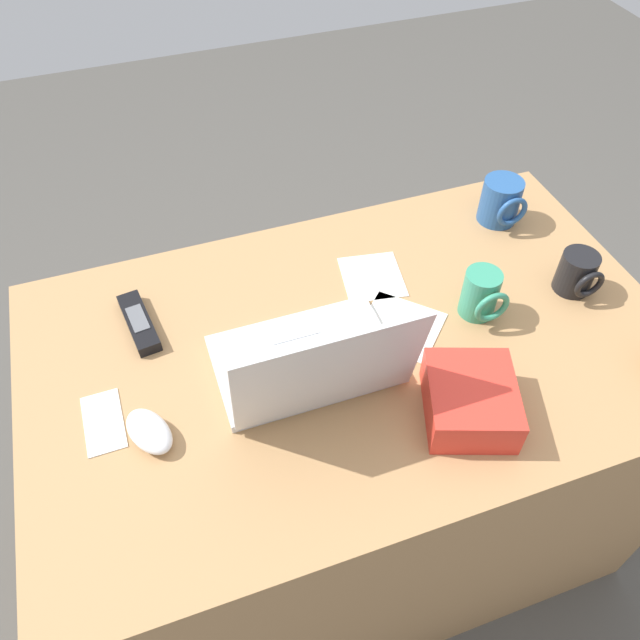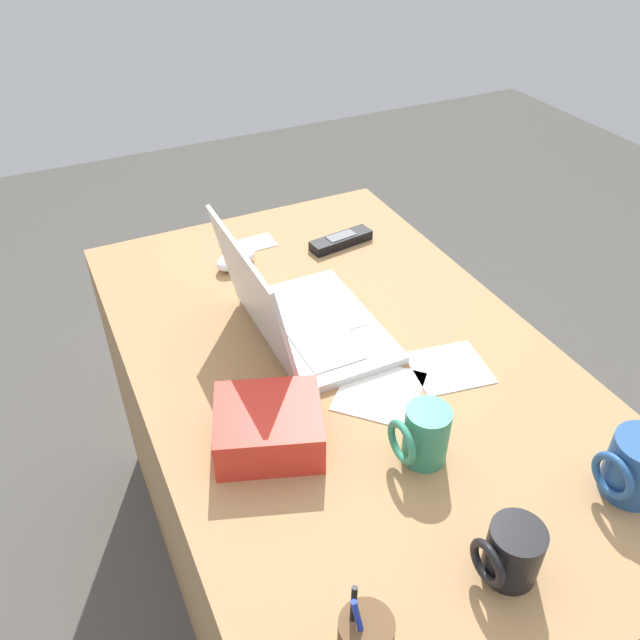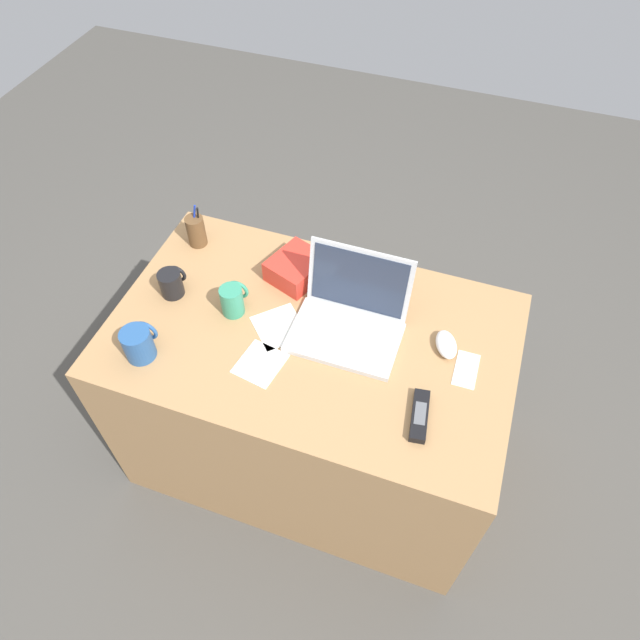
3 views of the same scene
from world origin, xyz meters
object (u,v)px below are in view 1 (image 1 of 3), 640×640
laptop (312,363)px  coffee_mug_white (482,296)px  cordless_phone (139,323)px  coffee_mug_spare (577,273)px  coffee_mug_tall (501,202)px  computer_mouse (149,431)px  snack_bag (470,400)px

laptop → coffee_mug_white: laptop is taller
cordless_phone → coffee_mug_spare: bearing=167.5°
cordless_phone → coffee_mug_white: bearing=163.6°
coffee_mug_tall → coffee_mug_spare: size_ratio=1.17×
computer_mouse → coffee_mug_tall: 0.92m
cordless_phone → snack_bag: (-0.52, 0.40, 0.03)m
computer_mouse → coffee_mug_tall: (-0.86, -0.32, 0.03)m
coffee_mug_tall → computer_mouse: bearing=20.6°
coffee_mug_tall → cordless_phone: 0.84m
coffee_mug_white → snack_bag: bearing=56.7°
coffee_mug_white → computer_mouse: bearing=6.1°
coffee_mug_white → laptop: bearing=7.4°
cordless_phone → snack_bag: bearing=142.5°
cordless_phone → snack_bag: size_ratio=0.96×
coffee_mug_spare → coffee_mug_white: bearing=-0.5°
laptop → snack_bag: laptop is taller
coffee_mug_tall → coffee_mug_spare: coffee_mug_tall is taller
laptop → coffee_mug_tall: 0.63m
coffee_mug_white → cordless_phone: size_ratio=0.62×
computer_mouse → coffee_mug_spare: 0.89m
computer_mouse → coffee_mug_white: coffee_mug_white is taller
coffee_mug_spare → snack_bag: (0.35, 0.20, -0.01)m
coffee_mug_white → cordless_phone: bearing=-16.4°
coffee_mug_tall → cordless_phone: size_ratio=0.64×
laptop → coffee_mug_tall: laptop is taller
coffee_mug_white → coffee_mug_tall: size_ratio=0.98×
coffee_mug_white → cordless_phone: 0.68m
coffee_mug_spare → cordless_phone: 0.89m
coffee_mug_tall → coffee_mug_spare: 0.26m
coffee_mug_white → coffee_mug_spare: 0.22m
coffee_mug_tall → snack_bag: (0.32, 0.46, -0.01)m
computer_mouse → laptop: bearing=160.8°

